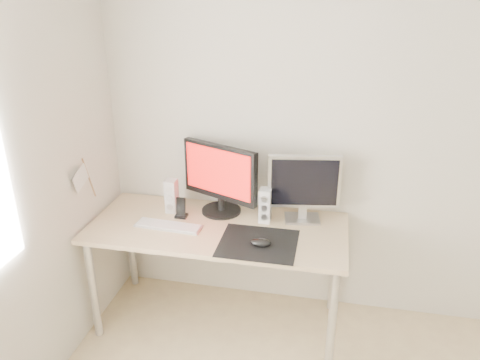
{
  "coord_description": "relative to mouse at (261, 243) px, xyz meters",
  "views": [
    {
      "loc": [
        -0.27,
        -1.11,
        2.12
      ],
      "look_at": [
        -0.81,
        1.48,
        1.01
      ],
      "focal_mm": 35.0,
      "sensor_mm": 36.0,
      "label": 1
    }
  ],
  "objects": [
    {
      "name": "wall_back",
      "position": [
        0.63,
        0.56,
        0.49
      ],
      "size": [
        3.5,
        0.0,
        3.5
      ],
      "primitive_type": "plane",
      "rotation": [
        1.57,
        0.0,
        0.0
      ],
      "color": "silver",
      "rests_on": "ground"
    },
    {
      "name": "mousepad",
      "position": [
        -0.02,
        0.03,
        -0.02
      ],
      "size": [
        0.45,
        0.4,
        0.0
      ],
      "primitive_type": "cube",
      "color": "black",
      "rests_on": "desk"
    },
    {
      "name": "mouse",
      "position": [
        0.0,
        0.0,
        0.0
      ],
      "size": [
        0.12,
        0.07,
        0.04
      ],
      "primitive_type": "ellipsoid",
      "color": "black",
      "rests_on": "mousepad"
    },
    {
      "name": "desk",
      "position": [
        -0.3,
        0.19,
        -0.1
      ],
      "size": [
        1.6,
        0.7,
        0.73
      ],
      "color": "#D1B587",
      "rests_on": "ground"
    },
    {
      "name": "main_monitor",
      "position": [
        -0.33,
        0.38,
        0.23
      ],
      "size": [
        0.52,
        0.34,
        0.47
      ],
      "color": "black",
      "rests_on": "desk"
    },
    {
      "name": "second_monitor",
      "position": [
        0.21,
        0.38,
        0.22
      ],
      "size": [
        0.45,
        0.19,
        0.43
      ],
      "color": "#B1B1B3",
      "rests_on": "desk"
    },
    {
      "name": "speaker_left",
      "position": [
        -0.65,
        0.32,
        0.09
      ],
      "size": [
        0.07,
        0.09,
        0.22
      ],
      "color": "silver",
      "rests_on": "desk"
    },
    {
      "name": "speaker_right",
      "position": [
        -0.03,
        0.31,
        0.09
      ],
      "size": [
        0.07,
        0.09,
        0.22
      ],
      "color": "white",
      "rests_on": "desk"
    },
    {
      "name": "keyboard",
      "position": [
        -0.6,
        0.11,
        -0.02
      ],
      "size": [
        0.43,
        0.15,
        0.02
      ],
      "color": "#BBBBBE",
      "rests_on": "desk"
    },
    {
      "name": "phone_dock",
      "position": [
        -0.56,
        0.26,
        0.02
      ],
      "size": [
        0.08,
        0.07,
        0.14
      ],
      "color": "black",
      "rests_on": "desk"
    },
    {
      "name": "pennant",
      "position": [
        -1.09,
        0.04,
        0.29
      ],
      "size": [
        0.01,
        0.23,
        0.29
      ],
      "color": "#A57F54",
      "rests_on": "wall_left"
    }
  ]
}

